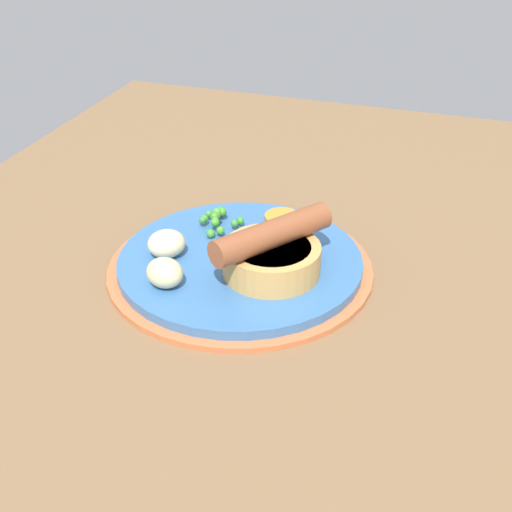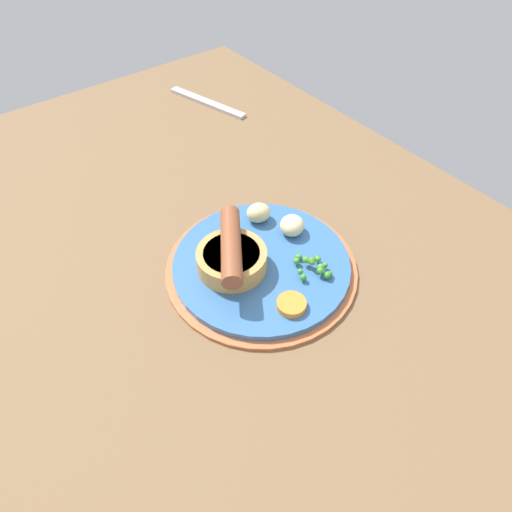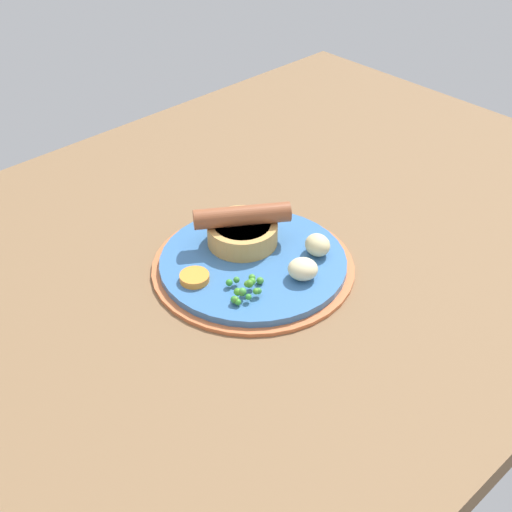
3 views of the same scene
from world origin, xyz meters
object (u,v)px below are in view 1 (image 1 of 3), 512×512
object	(u,v)px
potato_chunk_0	(165,273)
potato_chunk_1	(167,244)
dinner_plate	(240,265)
sausage_pudding	(268,252)
pea_pile	(218,218)
carrot_slice_3	(282,219)

from	to	relation	value
potato_chunk_0	potato_chunk_1	world-z (taller)	potato_chunk_0
dinner_plate	sausage_pudding	size ratio (longest dim) A/B	2.21
dinner_plate	sausage_pudding	xyz separation A→B (cm)	(1.50, 3.18, 2.89)
dinner_plate	pea_pile	xyz separation A→B (cm)	(-5.23, -4.25, 1.69)
potato_chunk_0	potato_chunk_1	distance (cm)	5.14
pea_pile	carrot_slice_3	size ratio (longest dim) A/B	1.56
sausage_pudding	carrot_slice_3	bearing A→B (deg)	-136.60
potato_chunk_0	carrot_slice_3	bearing A→B (deg)	156.37
pea_pile	potato_chunk_1	bearing A→B (deg)	-18.55
sausage_pudding	pea_pile	size ratio (longest dim) A/B	2.07
sausage_pudding	potato_chunk_1	xyz separation A→B (cm)	(0.26, -9.77, -0.81)
pea_pile	potato_chunk_0	size ratio (longest dim) A/B	1.61
carrot_slice_3	potato_chunk_1	bearing A→B (deg)	-40.91
potato_chunk_0	dinner_plate	bearing A→B (deg)	144.81
potato_chunk_1	carrot_slice_3	distance (cm)	12.65
potato_chunk_0	carrot_slice_3	xyz separation A→B (cm)	(-14.26, 6.24, -0.88)
dinner_plate	pea_pile	size ratio (longest dim) A/B	4.56
sausage_pudding	pea_pile	xyz separation A→B (cm)	(-6.73, -7.43, -1.20)
dinner_plate	pea_pile	world-z (taller)	pea_pile
potato_chunk_1	carrot_slice_3	bearing A→B (deg)	139.09
potato_chunk_0	carrot_slice_3	size ratio (longest dim) A/B	0.96
dinner_plate	potato_chunk_0	world-z (taller)	potato_chunk_0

